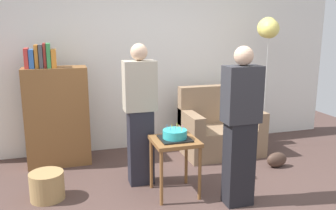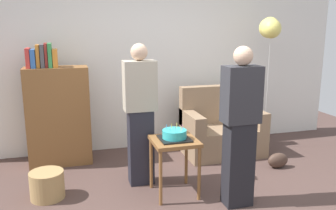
# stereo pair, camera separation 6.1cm
# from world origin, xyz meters

# --- Properties ---
(ground_plane) EXTENTS (8.00, 8.00, 0.00)m
(ground_plane) POSITION_xyz_m (0.00, 0.00, 0.00)
(ground_plane) COLOR #4C3833
(wall_back) EXTENTS (6.00, 0.10, 2.70)m
(wall_back) POSITION_xyz_m (0.00, 2.05, 1.35)
(wall_back) COLOR silver
(wall_back) RESTS_ON ground_plane
(couch) EXTENTS (1.10, 0.70, 0.96)m
(couch) POSITION_xyz_m (0.86, 1.40, 0.34)
(couch) COLOR #8C7054
(couch) RESTS_ON ground_plane
(bookshelf) EXTENTS (0.80, 0.36, 1.61)m
(bookshelf) POSITION_xyz_m (-1.38, 1.62, 0.69)
(bookshelf) COLOR brown
(bookshelf) RESTS_ON ground_plane
(side_table) EXTENTS (0.48, 0.48, 0.63)m
(side_table) POSITION_xyz_m (-0.17, 0.34, 0.53)
(side_table) COLOR brown
(side_table) RESTS_ON ground_plane
(birthday_cake) EXTENTS (0.32, 0.32, 0.17)m
(birthday_cake) POSITION_xyz_m (-0.17, 0.34, 0.68)
(birthday_cake) COLOR black
(birthday_cake) RESTS_ON side_table
(person_blowing_candles) EXTENTS (0.36, 0.22, 1.63)m
(person_blowing_candles) POSITION_xyz_m (-0.46, 0.73, 0.83)
(person_blowing_candles) COLOR #23232D
(person_blowing_candles) RESTS_ON ground_plane
(person_holding_cake) EXTENTS (0.36, 0.22, 1.63)m
(person_holding_cake) POSITION_xyz_m (0.39, -0.06, 0.83)
(person_holding_cake) COLOR black
(person_holding_cake) RESTS_ON ground_plane
(wicker_basket) EXTENTS (0.36, 0.36, 0.30)m
(wicker_basket) POSITION_xyz_m (-1.51, 0.62, 0.15)
(wicker_basket) COLOR #A88451
(wicker_basket) RESTS_ON ground_plane
(handbag) EXTENTS (0.28, 0.14, 0.20)m
(handbag) POSITION_xyz_m (1.34, 0.67, 0.10)
(handbag) COLOR #473328
(handbag) RESTS_ON ground_plane
(balloon_bunch) EXTENTS (0.29, 0.35, 1.94)m
(balloon_bunch) POSITION_xyz_m (1.56, 1.39, 1.79)
(balloon_bunch) COLOR silver
(balloon_bunch) RESTS_ON ground_plane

